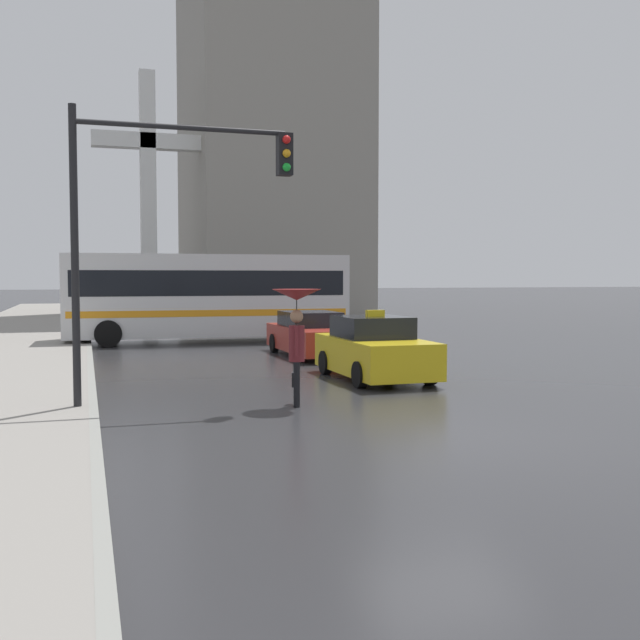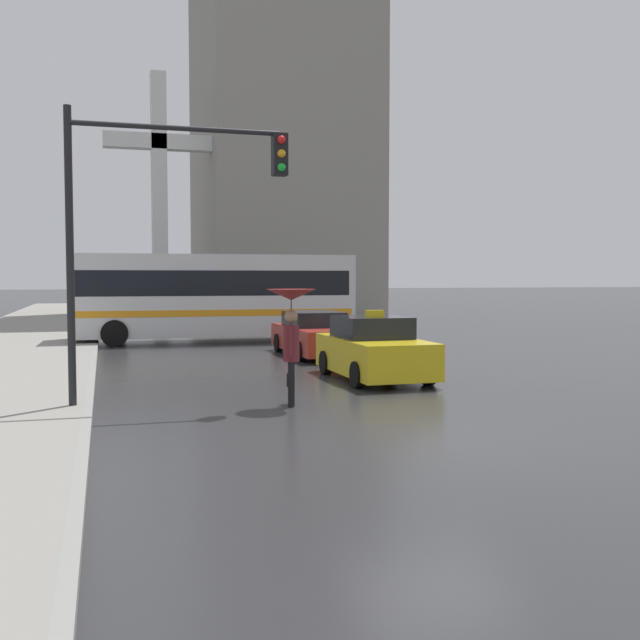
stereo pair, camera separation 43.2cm
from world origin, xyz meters
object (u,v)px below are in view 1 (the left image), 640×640
(taxi, at_px, (374,350))
(traffic_light, at_px, (168,200))
(pedestrian_with_umbrella, at_px, (297,316))
(monument_cross, at_px, (148,179))
(sedan_red, at_px, (312,335))
(city_bus, at_px, (208,294))

(taxi, xyz_separation_m, traffic_light, (-5.18, -2.74, 3.17))
(pedestrian_with_umbrella, height_order, monument_cross, monument_cross)
(sedan_red, relative_size, pedestrian_with_umbrella, 2.13)
(taxi, xyz_separation_m, monument_cross, (-2.97, 28.94, 7.57))
(taxi, relative_size, sedan_red, 0.84)
(monument_cross, bearing_deg, city_bus, -87.48)
(sedan_red, xyz_separation_m, pedestrian_with_umbrella, (-2.95, -8.78, 1.09))
(pedestrian_with_umbrella, relative_size, traffic_light, 0.41)
(pedestrian_with_umbrella, distance_m, traffic_light, 3.20)
(sedan_red, height_order, monument_cross, monument_cross)
(taxi, height_order, traffic_light, traffic_light)
(sedan_red, bearing_deg, taxi, 88.74)
(taxi, bearing_deg, city_bus, -79.18)
(traffic_light, bearing_deg, monument_cross, 86.01)
(sedan_red, distance_m, traffic_light, 10.45)
(taxi, xyz_separation_m, pedestrian_with_umbrella, (-2.83, -3.12, 1.03))
(city_bus, distance_m, pedestrian_with_umbrella, 14.68)
(city_bus, bearing_deg, monument_cross, 4.32)
(traffic_light, bearing_deg, pedestrian_with_umbrella, -9.14)
(taxi, height_order, monument_cross, monument_cross)
(pedestrian_with_umbrella, bearing_deg, traffic_light, 97.48)
(sedan_red, xyz_separation_m, city_bus, (-2.33, 5.88, 1.19))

